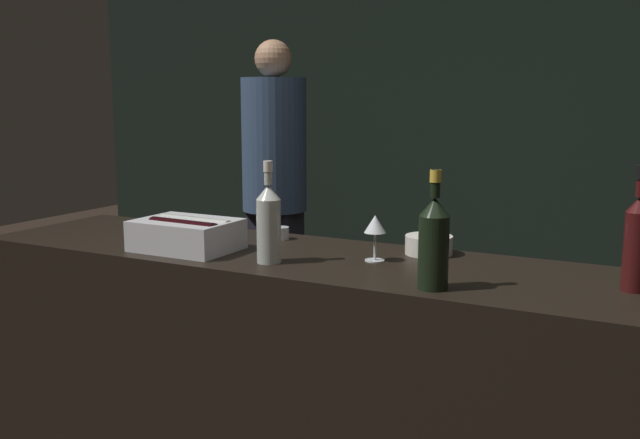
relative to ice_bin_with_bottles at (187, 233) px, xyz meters
name	(u,v)px	position (x,y,z in m)	size (l,w,h in m)	color
wall_back_chalkboard	(500,110)	(0.44, 2.58, 0.39)	(6.40, 0.06, 2.80)	black
bar_counter	(316,390)	(0.44, 0.12, -0.54)	(2.53, 0.62, 0.95)	black
ice_bin_with_bottles	(187,233)	(0.00, 0.00, 0.00)	(0.34, 0.25, 0.11)	silver
bowl_white	(429,244)	(0.77, 0.33, -0.02)	(0.16, 0.16, 0.06)	silver
wine_glass	(375,226)	(0.65, 0.15, 0.06)	(0.07, 0.07, 0.15)	silver
candle_votive	(281,233)	(0.19, 0.31, -0.04)	(0.06, 0.06, 0.05)	silver
champagne_bottle	(434,241)	(0.92, -0.09, 0.08)	(0.08, 0.08, 0.33)	black
white_wine_bottle	(269,221)	(0.35, -0.03, 0.08)	(0.08, 0.08, 0.33)	#B2B7AD
red_wine_bottle_black_foil	(637,240)	(1.42, 0.14, 0.08)	(0.07, 0.07, 0.35)	#380F0F
person_in_hoodie	(275,181)	(-0.59, 1.56, -0.01)	(0.37, 0.37, 1.80)	black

